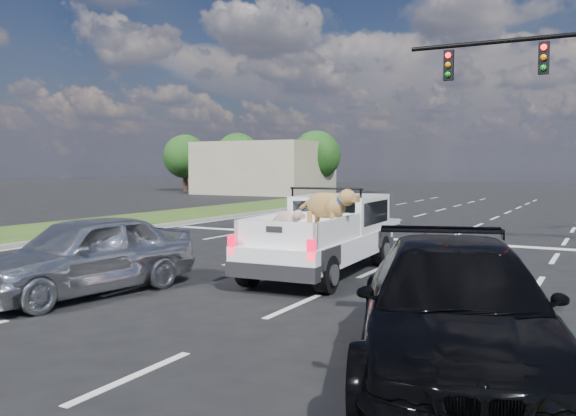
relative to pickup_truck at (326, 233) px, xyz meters
name	(u,v)px	position (x,y,z in m)	size (l,w,h in m)	color
ground	(211,296)	(-0.88, -3.21, -0.91)	(160.00, 160.00, 0.00)	black
road_markings	(347,252)	(-0.88, 3.35, -0.91)	(17.75, 60.00, 0.01)	silver
grass_median_left	(47,231)	(-12.38, 2.79, -0.86)	(5.00, 60.00, 0.10)	#243C12
curb_left	(96,234)	(-9.93, 2.79, -0.84)	(0.15, 60.00, 0.14)	gray
building_left	(264,168)	(-20.88, 32.79, 1.29)	(10.00, 8.00, 4.40)	tan
tree_far_a	(185,157)	(-30.88, 34.79, 2.37)	(4.20, 4.20, 5.40)	#332114
tree_far_b	(237,156)	(-24.88, 34.79, 2.37)	(4.20, 4.20, 5.40)	#332114
tree_far_c	(316,155)	(-16.88, 34.79, 2.37)	(4.20, 4.20, 5.40)	#332114
pickup_truck	(326,233)	(0.00, 0.00, 0.00)	(2.26, 5.26, 1.94)	black
silver_sedan	(84,254)	(-3.08, -4.18, -0.16)	(1.78, 4.43, 1.51)	#B5B7BD
black_coupe	(455,311)	(4.12, -5.48, -0.14)	(2.16, 5.32, 1.55)	black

